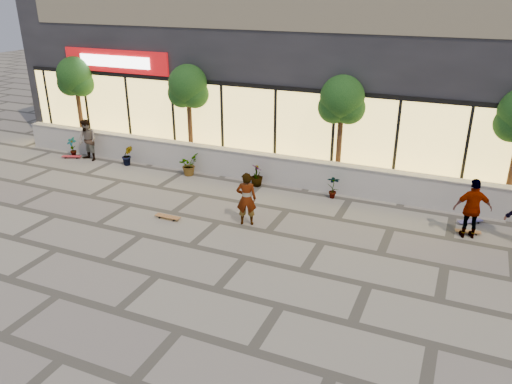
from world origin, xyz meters
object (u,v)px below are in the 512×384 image
at_px(tree_midwest, 188,89).
at_px(skateboard_left, 72,156).
at_px(skateboard_center, 168,217).
at_px(skateboard_right_far, 470,221).
at_px(skateboard_right_near, 468,231).
at_px(skater_center, 246,199).
at_px(skater_left, 87,140).
at_px(tree_west, 75,79).
at_px(tree_mideast, 342,103).
at_px(skater_right_near, 472,209).

relative_size(tree_midwest, skateboard_left, 4.82).
height_order(skateboard_center, skateboard_left, skateboard_center).
distance_m(skateboard_center, skateboard_left, 7.64).
height_order(skateboard_left, skateboard_right_far, skateboard_left).
height_order(tree_midwest, skateboard_center, tree_midwest).
xyz_separation_m(tree_midwest, skateboard_right_near, (10.50, -2.24, -2.91)).
xyz_separation_m(skater_center, skater_left, (-8.34, 2.80, 0.03)).
xyz_separation_m(tree_west, tree_midwest, (5.50, 0.00, 0.00)).
distance_m(tree_mideast, skater_center, 5.01).
xyz_separation_m(tree_mideast, skater_left, (-10.00, -1.40, -2.14)).
relative_size(skater_left, skateboard_center, 2.04).
distance_m(tree_mideast, skateboard_right_near, 5.81).
relative_size(tree_west, skater_center, 2.39).
height_order(tree_west, skater_right_near, tree_west).
xyz_separation_m(tree_midwest, skater_left, (-4.00, -1.40, -2.14)).
height_order(skater_left, skateboard_right_far, skater_left).
relative_size(tree_mideast, skateboard_right_near, 5.38).
bearing_deg(skateboard_center, skateboard_right_near, 16.94).
bearing_deg(tree_midwest, skateboard_center, -67.87).
height_order(tree_west, skateboard_center, tree_west).
xyz_separation_m(skater_right_near, skateboard_right_far, (0.04, 0.96, -0.81)).
bearing_deg(skateboard_left, skater_left, -14.75).
height_order(skater_right_near, skateboard_right_far, skater_right_near).
bearing_deg(skater_left, tree_mideast, 20.75).
distance_m(skater_right_near, skateboard_center, 8.89).
bearing_deg(skater_center, skateboard_right_near, 177.68).
bearing_deg(skateboard_center, tree_mideast, 50.23).
bearing_deg(skater_right_near, skateboard_right_near, -106.15).
distance_m(skateboard_center, skateboard_right_near, 8.92).
distance_m(skater_center, skateboard_left, 9.63).
bearing_deg(skateboard_right_far, skater_center, 166.15).
xyz_separation_m(skater_left, skater_right_near, (14.50, -1.06, 0.04)).
xyz_separation_m(tree_west, skater_center, (9.84, -4.20, -2.17)).
distance_m(skateboard_left, skateboard_right_far, 15.41).
relative_size(skater_right_near, skateboard_right_far, 2.38).
bearing_deg(skater_left, skateboard_left, -160.70).
xyz_separation_m(skater_left, skateboard_center, (5.98, -3.47, -0.76)).
distance_m(tree_west, tree_midwest, 5.50).
height_order(skater_right_near, skateboard_left, skater_right_near).
bearing_deg(skateboard_right_near, skater_right_near, -99.56).
bearing_deg(skateboard_left, skater_center, -37.58).
bearing_deg(skateboard_right_near, skater_center, -171.90).
bearing_deg(tree_midwest, skateboard_right_near, -12.03).
height_order(skateboard_center, skateboard_right_far, skateboard_center).
height_order(tree_mideast, skater_center, tree_mideast).
relative_size(skater_left, skater_right_near, 0.96).
height_order(tree_west, tree_midwest, same).
distance_m(skater_center, skateboard_right_far, 6.80).
bearing_deg(skateboard_center, tree_west, 146.71).
bearing_deg(skateboard_right_far, skateboard_left, 142.62).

